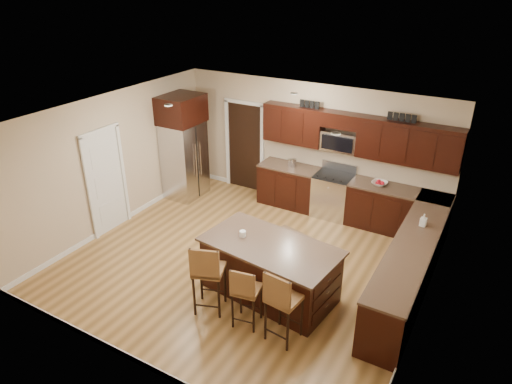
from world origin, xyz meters
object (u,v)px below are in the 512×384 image
Objects in this scene: stool_right at (282,299)px; refrigerator at (184,146)px; range at (333,195)px; stool_mid at (245,291)px; island at (270,271)px; stool_left at (207,271)px.

refrigerator reaches higher than stool_right.
range is at bearing 107.45° from stool_right.
stool_mid is at bearing -41.77° from refrigerator.
stool_mid is at bearing -174.22° from stool_right.
stool_mid is 0.88× the size of stool_right.
refrigerator reaches higher than island.
stool_right reaches higher than range.
range is 0.47× the size of refrigerator.
stool_mid is (0.05, -0.84, 0.20)m from island.
range is 0.96× the size of stool_right.
stool_mid is at bearing -87.72° from range.
island is 0.96× the size of refrigerator.
stool_left is (-0.49, -3.85, 0.27)m from range.
stool_left is at bearing 170.65° from stool_mid.
island is at bearing 34.87° from stool_left.
refrigerator is at bearing 128.25° from stool_mid.
refrigerator is at bearing 149.17° from stool_right.
stool_right is (0.74, -3.85, 0.25)m from range.
stool_right is (1.23, -0.00, -0.02)m from stool_left.
island is at bearing 133.27° from stool_right.
stool_mid is 0.59m from stool_right.
stool_left is at bearing -173.43° from stool_right.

